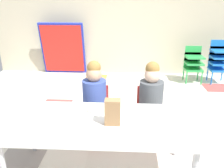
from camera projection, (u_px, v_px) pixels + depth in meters
ground_plane at (111, 141)px, 2.78m from camera, size 5.20×5.38×0.02m
back_wall at (119, 14)px, 4.88m from camera, size 5.20×0.10×2.46m
craft_table at (100, 126)px, 2.09m from camera, size 1.65×0.76×0.55m
seated_child_near_camera at (95, 93)px, 2.65m from camera, size 0.34×0.34×0.92m
seated_child_middle_seat at (151, 95)px, 2.62m from camera, size 0.32×0.31×0.92m
kid_chair_green_stack at (193, 62)px, 4.57m from camera, size 0.32×0.30×0.68m
kid_chair_blue_stack at (219, 59)px, 4.53m from camera, size 0.32×0.30×0.80m
folded_activity_table at (63, 49)px, 4.99m from camera, size 0.90×0.29×1.09m
paper_bag_brown at (113, 112)px, 1.99m from camera, size 0.13×0.09×0.22m
paper_plate_near_edge at (94, 111)px, 2.24m from camera, size 0.18×0.18×0.01m
paper_plate_center_table at (41, 130)px, 1.93m from camera, size 0.18×0.18×0.01m
donut_powdered_on_plate at (94, 110)px, 2.23m from camera, size 0.11×0.11×0.03m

